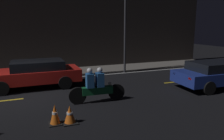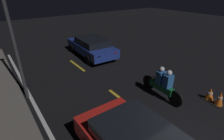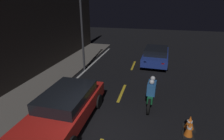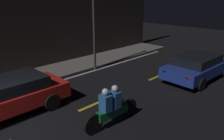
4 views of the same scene
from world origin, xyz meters
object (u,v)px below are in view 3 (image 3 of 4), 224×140
(motorcycle, at_px, (151,92))
(street_lamp, at_px, (82,24))
(taxi_red, at_px, (66,106))
(sedan_blue, at_px, (156,55))
(traffic_cone_mid, at_px, (189,129))
(traffic_cone_far, at_px, (190,122))

(motorcycle, bearing_deg, street_lamp, 57.93)
(motorcycle, xyz_separation_m, street_lamp, (3.47, 4.82, 2.57))
(taxi_red, xyz_separation_m, sedan_blue, (8.39, -3.27, -0.03))
(street_lamp, bearing_deg, sedan_blue, -60.44)
(motorcycle, xyz_separation_m, traffic_cone_mid, (-1.77, -1.44, -0.35))
(sedan_blue, xyz_separation_m, traffic_cone_mid, (-8.01, -1.37, -0.39))
(taxi_red, xyz_separation_m, street_lamp, (5.61, 1.62, 2.51))
(sedan_blue, height_order, traffic_cone_far, sedan_blue)
(taxi_red, distance_m, traffic_cone_far, 4.82)
(traffic_cone_far, bearing_deg, sedan_blue, 10.90)
(taxi_red, relative_size, traffic_cone_far, 7.91)
(taxi_red, distance_m, motorcycle, 3.85)
(motorcycle, height_order, traffic_cone_far, motorcycle)
(taxi_red, bearing_deg, motorcycle, 123.62)
(traffic_cone_mid, bearing_deg, taxi_red, 94.61)
(taxi_red, distance_m, street_lamp, 6.36)
(motorcycle, height_order, street_lamp, street_lamp)
(motorcycle, bearing_deg, sedan_blue, 3.04)
(sedan_blue, distance_m, traffic_cone_far, 7.72)
(street_lamp, bearing_deg, traffic_cone_far, -127.10)
(motorcycle, relative_size, traffic_cone_mid, 3.57)
(traffic_cone_far, distance_m, street_lamp, 8.49)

